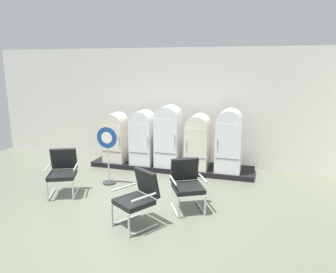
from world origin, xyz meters
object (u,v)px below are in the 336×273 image
object	(u,v)px
refrigerator_0	(116,136)
refrigerator_1	(143,136)
refrigerator_2	(168,134)
armchair_right	(187,182)
armchair_center	(138,196)
sign_stand	(108,155)
refrigerator_4	(229,139)
armchair_left	(63,170)
refrigerator_3	(198,140)

from	to	relation	value
refrigerator_0	refrigerator_1	distance (m)	0.82
refrigerator_2	armchair_right	xyz separation A→B (m)	(1.03, -2.20, -0.45)
armchair_center	sign_stand	distance (m)	2.23
refrigerator_4	sign_stand	world-z (taller)	refrigerator_4
refrigerator_1	armchair_left	size ratio (longest dim) A/B	1.48
armchair_right	sign_stand	xyz separation A→B (m)	(-2.13, 0.78, 0.17)
refrigerator_0	armchair_right	bearing A→B (deg)	-40.04
refrigerator_2	refrigerator_3	size ratio (longest dim) A/B	1.15
armchair_right	armchair_center	size ratio (longest dim) A/B	1.00
refrigerator_2	armchair_center	distance (m)	3.15
refrigerator_0	refrigerator_2	world-z (taller)	refrigerator_2
armchair_right	refrigerator_3	bearing A→B (deg)	95.74
refrigerator_3	refrigerator_4	distance (m)	0.82
refrigerator_0	sign_stand	size ratio (longest dim) A/B	0.99
armchair_left	armchair_center	distance (m)	2.30
refrigerator_4	armchair_center	xyz separation A→B (m)	(-1.27, -3.09, -0.43)
refrigerator_2	refrigerator_4	xyz separation A→B (m)	(1.62, -0.00, -0.02)
refrigerator_1	armchair_center	bearing A→B (deg)	-70.64
refrigerator_2	armchair_center	world-z (taller)	refrigerator_2
refrigerator_3	armchair_right	xyz separation A→B (m)	(0.22, -2.21, -0.34)
refrigerator_2	armchair_left	xyz separation A→B (m)	(-1.79, -2.25, -0.45)
refrigerator_2	refrigerator_3	xyz separation A→B (m)	(0.81, 0.02, -0.11)
sign_stand	refrigerator_0	bearing A→B (deg)	107.96
refrigerator_4	sign_stand	distance (m)	3.08
refrigerator_1	refrigerator_4	world-z (taller)	refrigerator_4
armchair_right	sign_stand	size ratio (longest dim) A/B	0.71
refrigerator_2	refrigerator_4	distance (m)	1.62
refrigerator_1	armchair_center	world-z (taller)	refrigerator_1
refrigerator_3	armchair_center	bearing A→B (deg)	-98.36
armchair_left	sign_stand	bearing A→B (deg)	50.20
armchair_right	sign_stand	bearing A→B (deg)	159.85
refrigerator_3	armchair_left	distance (m)	3.46
armchair_center	refrigerator_2	bearing A→B (deg)	96.46
refrigerator_2	armchair_left	world-z (taller)	refrigerator_2
refrigerator_3	armchair_right	size ratio (longest dim) A/B	1.43
refrigerator_3	armchair_left	xyz separation A→B (m)	(-2.60, -2.26, -0.34)
armchair_center	sign_stand	size ratio (longest dim) A/B	0.71
refrigerator_3	armchair_right	world-z (taller)	refrigerator_3
refrigerator_3	refrigerator_4	size ratio (longest dim) A/B	0.89
refrigerator_1	sign_stand	size ratio (longest dim) A/B	1.06
sign_stand	armchair_center	bearing A→B (deg)	-49.28
refrigerator_4	armchair_right	bearing A→B (deg)	-105.14
armchair_left	refrigerator_2	bearing A→B (deg)	51.44
armchair_center	sign_stand	bearing A→B (deg)	130.72
armchair_left	sign_stand	world-z (taller)	sign_stand
refrigerator_4	sign_stand	xyz separation A→B (m)	(-2.72, -1.41, -0.26)
refrigerator_4	refrigerator_1	bearing A→B (deg)	-179.53
refrigerator_3	sign_stand	distance (m)	2.39
refrigerator_3	armchair_right	bearing A→B (deg)	-84.26
refrigerator_0	armchair_right	world-z (taller)	refrigerator_0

